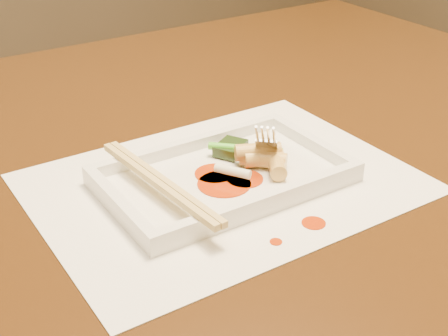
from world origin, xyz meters
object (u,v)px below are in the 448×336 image
plate_base (224,179)px  fork (268,94)px  table (154,224)px  placemat (224,183)px  chopstick_a (156,183)px

plate_base → fork: 0.11m
table → fork: bearing=-41.0°
placemat → plate_base: plate_base is taller
fork → chopstick_a: bearing=-173.2°
placemat → plate_base: size_ratio=1.54×
table → plate_base: size_ratio=5.38×
plate_base → placemat: bearing=0.0°
table → fork: (0.11, -0.09, 0.18)m
placemat → fork: bearing=14.4°
plate_base → chopstick_a: bearing=180.0°
table → fork: fork is taller
fork → table: bearing=139.0°
placemat → chopstick_a: 0.09m
table → fork: size_ratio=10.00×
table → chopstick_a: 0.17m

